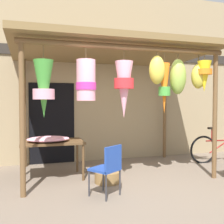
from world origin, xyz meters
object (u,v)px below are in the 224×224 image
object	(u,v)px
display_table	(52,145)
parked_bicycle	(221,148)
folding_chair	(108,166)
wicker_basket_by_table	(107,177)
flower_heap_on_table	(49,139)

from	to	relation	value
display_table	parked_bicycle	bearing A→B (deg)	2.73
display_table	folding_chair	bearing A→B (deg)	-59.99
wicker_basket_by_table	parked_bicycle	xyz separation A→B (m)	(3.26, 0.82, 0.24)
display_table	parked_bicycle	distance (m)	4.25
display_table	wicker_basket_by_table	xyz separation A→B (m)	(0.98, -0.62, -0.56)
display_table	wicker_basket_by_table	distance (m)	1.28
parked_bicycle	folding_chair	bearing A→B (deg)	-155.89
wicker_basket_by_table	parked_bicycle	world-z (taller)	parked_bicycle
parked_bicycle	flower_heap_on_table	bearing A→B (deg)	-176.43
flower_heap_on_table	wicker_basket_by_table	bearing A→B (deg)	-27.90
folding_chair	wicker_basket_by_table	xyz separation A→B (m)	(0.20, 0.73, -0.40)
flower_heap_on_table	parked_bicycle	bearing A→B (deg)	3.57
folding_chair	wicker_basket_by_table	world-z (taller)	folding_chair
flower_heap_on_table	wicker_basket_by_table	xyz separation A→B (m)	(1.04, -0.55, -0.70)
display_table	folding_chair	world-z (taller)	folding_chair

